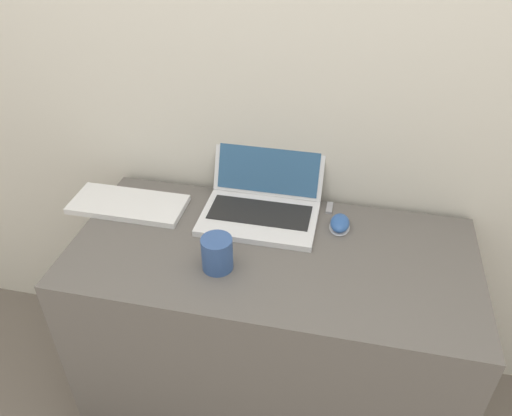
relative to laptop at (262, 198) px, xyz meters
The scene contains 7 objects.
wall_back 0.47m from the laptop, 63.82° to the left, with size 7.00×0.04×2.50m.
desk 0.47m from the laptop, 70.36° to the right, with size 1.22×0.58×0.75m.
laptop is the anchor object (origin of this frame).
drink_cup 0.31m from the laptop, 103.16° to the right, with size 0.09×0.09×0.10m.
computer_mouse 0.26m from the laptop, ahead, with size 0.06×0.10×0.04m.
external_keyboard 0.45m from the laptop, behind, with size 0.38×0.17×0.02m.
usb_stick 0.23m from the laptop, 15.29° to the left, with size 0.02×0.06×0.01m.
Camera 1 is at (0.20, -0.83, 1.73)m, focal length 35.00 mm.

